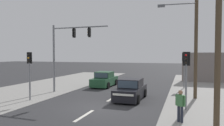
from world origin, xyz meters
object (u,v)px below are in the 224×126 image
object	(u,v)px
sedan_oncoming_near	(105,80)
sedan_receding_far	(131,90)
utility_pole_foreground_right	(215,21)
pedestal_signal_left_kerb	(29,68)
utility_pole_midground_right	(194,28)
pedestrian_at_kerb	(180,104)
traffic_signal_mast	(66,46)
pedestal_signal_far_median	(184,64)
pedestal_signal_right_kerb	(186,71)

from	to	relation	value
sedan_oncoming_near	sedan_receding_far	bearing A→B (deg)	-53.21
utility_pole_foreground_right	sedan_oncoming_near	xyz separation A→B (m)	(-9.21, 10.97, -4.18)
utility_pole_foreground_right	sedan_oncoming_near	world-z (taller)	utility_pole_foreground_right
pedestal_signal_left_kerb	utility_pole_foreground_right	bearing A→B (deg)	-12.73
utility_pole_midground_right	pedestal_signal_left_kerb	distance (m)	12.71
utility_pole_midground_right	pedestrian_at_kerb	size ratio (longest dim) A/B	6.20
pedestal_signal_left_kerb	pedestrian_at_kerb	size ratio (longest dim) A/B	2.18
sedan_oncoming_near	pedestal_signal_left_kerb	bearing A→B (deg)	-108.99
utility_pole_midground_right	pedestrian_at_kerb	xyz separation A→B (m)	(-0.86, -6.49, -4.49)
traffic_signal_mast	utility_pole_midground_right	bearing A→B (deg)	4.48
utility_pole_midground_right	sedan_oncoming_near	distance (m)	10.56
utility_pole_foreground_right	pedestrian_at_kerb	distance (m)	4.26
utility_pole_foreground_right	traffic_signal_mast	size ratio (longest dim) A/B	1.51
utility_pole_foreground_right	pedestal_signal_far_median	world-z (taller)	utility_pole_foreground_right
pedestal_signal_left_kerb	pedestal_signal_far_median	world-z (taller)	same
utility_pole_midground_right	sedan_receding_far	distance (m)	6.77
pedestal_signal_far_median	traffic_signal_mast	bearing A→B (deg)	-149.30
utility_pole_midground_right	traffic_signal_mast	distance (m)	10.66
traffic_signal_mast	pedestal_signal_left_kerb	distance (m)	4.16
traffic_signal_mast	utility_pole_foreground_right	bearing A→B (deg)	-29.92
utility_pole_foreground_right	pedestal_signal_left_kerb	bearing A→B (deg)	167.27
pedestal_signal_right_kerb	pedestal_signal_left_kerb	distance (m)	10.94
utility_pole_midground_right	pedestal_signal_left_kerb	size ratio (longest dim) A/B	2.84
pedestrian_at_kerb	pedestal_signal_far_median	bearing A→B (deg)	89.12
utility_pole_foreground_right	sedan_receding_far	distance (m)	8.50
pedestal_signal_left_kerb	pedestrian_at_kerb	xyz separation A→B (m)	(10.64, -2.01, -1.49)
pedestal_signal_far_median	pedestrian_at_kerb	bearing A→B (deg)	-90.88
utility_pole_midground_right	sedan_oncoming_near	world-z (taller)	utility_pole_midground_right
pedestal_signal_right_kerb	sedan_receding_far	size ratio (longest dim) A/B	0.84
utility_pole_midground_right	pedestal_signal_right_kerb	xyz separation A→B (m)	(-0.58, -3.87, -3.00)
utility_pole_foreground_right	pedestrian_at_kerb	size ratio (longest dim) A/B	5.56
utility_pole_foreground_right	pedestrian_at_kerb	xyz separation A→B (m)	(-1.41, 0.72, -3.96)
pedestal_signal_far_median	pedestrian_at_kerb	distance (m)	11.62
pedestal_signal_right_kerb	pedestrian_at_kerb	world-z (taller)	pedestal_signal_right_kerb
pedestal_signal_far_median	pedestal_signal_left_kerb	bearing A→B (deg)	-138.67
utility_pole_foreground_right	pedestal_signal_right_kerb	xyz separation A→B (m)	(-1.13, 3.34, -2.47)
pedestal_signal_right_kerb	sedan_receding_far	xyz separation A→B (m)	(-3.93, 2.07, -1.71)
pedestrian_at_kerb	utility_pole_midground_right	bearing A→B (deg)	82.41
utility_pole_midground_right	pedestrian_at_kerb	world-z (taller)	utility_pole_midground_right
utility_pole_foreground_right	sedan_oncoming_near	size ratio (longest dim) A/B	2.13
utility_pole_midground_right	pedestal_signal_left_kerb	world-z (taller)	utility_pole_midground_right
traffic_signal_mast	sedan_oncoming_near	bearing A→B (deg)	67.72
utility_pole_midground_right	sedan_oncoming_near	bearing A→B (deg)	156.54
utility_pole_foreground_right	pedestal_signal_left_kerb	distance (m)	12.60
pedestal_signal_left_kerb	sedan_oncoming_near	world-z (taller)	pedestal_signal_left_kerb
utility_pole_foreground_right	utility_pole_midground_right	bearing A→B (deg)	94.31
pedestrian_at_kerb	sedan_oncoming_near	bearing A→B (deg)	127.27
pedestrian_at_kerb	pedestal_signal_left_kerb	bearing A→B (deg)	169.32
sedan_receding_far	pedestrian_at_kerb	size ratio (longest dim) A/B	2.61
pedestal_signal_right_kerb	pedestrian_at_kerb	bearing A→B (deg)	-96.12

